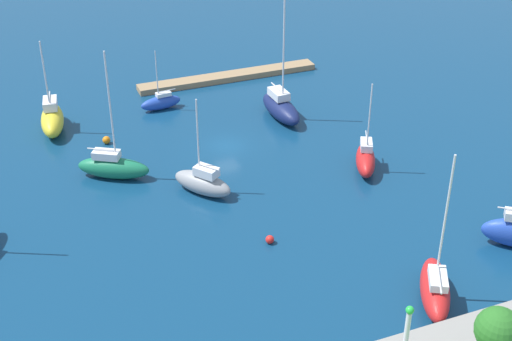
# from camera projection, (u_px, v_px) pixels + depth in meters

# --- Properties ---
(water) EXTENTS (160.00, 160.00, 0.00)m
(water) POSITION_uv_depth(u_px,v_px,m) (227.00, 146.00, 75.64)
(water) COLOR navy
(water) RESTS_ON ground
(pier_dock) EXTENTS (23.27, 2.24, 0.72)m
(pier_dock) POSITION_uv_depth(u_px,v_px,m) (228.00, 77.00, 90.98)
(pier_dock) COLOR #997A56
(pier_dock) RESTS_ON ground
(harbor_beacon) EXTENTS (0.56, 0.56, 3.73)m
(harbor_beacon) POSITION_uv_depth(u_px,v_px,m) (408.00, 325.00, 46.79)
(harbor_beacon) COLOR silver
(harbor_beacon) RESTS_ON breakwater
(park_tree_west) EXTENTS (3.00, 3.00, 4.74)m
(park_tree_west) POSITION_uv_depth(u_px,v_px,m) (498.00, 330.00, 45.01)
(park_tree_west) COLOR brown
(park_tree_west) RESTS_ON shoreline_park
(sailboat_red_lone_south) EXTENTS (5.40, 7.33, 12.45)m
(sailboat_red_lone_south) POSITION_uv_depth(u_px,v_px,m) (435.00, 288.00, 53.39)
(sailboat_red_lone_south) COLOR red
(sailboat_red_lone_south) RESTS_ON water
(sailboat_green_lone_north) EXTENTS (7.24, 5.51, 13.03)m
(sailboat_green_lone_north) POSITION_uv_depth(u_px,v_px,m) (113.00, 166.00, 69.40)
(sailboat_green_lone_north) COLOR #19724C
(sailboat_green_lone_north) RESTS_ON water
(sailboat_yellow_near_pier) EXTENTS (3.46, 7.43, 10.41)m
(sailboat_yellow_near_pier) POSITION_uv_depth(u_px,v_px,m) (52.00, 119.00, 78.03)
(sailboat_yellow_near_pier) COLOR yellow
(sailboat_yellow_near_pier) RESTS_ON water
(sailboat_gray_inner_mooring) EXTENTS (5.43, 6.25, 9.55)m
(sailboat_gray_inner_mooring) POSITION_uv_depth(u_px,v_px,m) (203.00, 182.00, 66.93)
(sailboat_gray_inner_mooring) COLOR gray
(sailboat_gray_inner_mooring) RESTS_ON water
(sailboat_navy_west_end) EXTENTS (2.96, 7.96, 14.25)m
(sailboat_navy_west_end) POSITION_uv_depth(u_px,v_px,m) (281.00, 107.00, 80.88)
(sailboat_navy_west_end) COLOR #141E4C
(sailboat_navy_west_end) RESTS_ON water
(sailboat_red_outer_mooring) EXTENTS (4.30, 6.09, 9.37)m
(sailboat_red_outer_mooring) POSITION_uv_depth(u_px,v_px,m) (366.00, 159.00, 70.65)
(sailboat_red_outer_mooring) COLOR red
(sailboat_red_outer_mooring) RESTS_ON water
(sailboat_blue_far_north) EXTENTS (4.93, 1.90, 7.18)m
(sailboat_blue_far_north) POSITION_uv_depth(u_px,v_px,m) (161.00, 102.00, 83.09)
(sailboat_blue_far_north) COLOR #2347B2
(sailboat_blue_far_north) RESTS_ON water
(mooring_buoy_red) EXTENTS (0.73, 0.73, 0.73)m
(mooring_buoy_red) POSITION_uv_depth(u_px,v_px,m) (270.00, 239.00, 60.37)
(mooring_buoy_red) COLOR red
(mooring_buoy_red) RESTS_ON water
(mooring_buoy_orange) EXTENTS (0.83, 0.83, 0.83)m
(mooring_buoy_orange) POSITION_uv_depth(u_px,v_px,m) (106.00, 140.00, 75.88)
(mooring_buoy_orange) COLOR orange
(mooring_buoy_orange) RESTS_ON water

